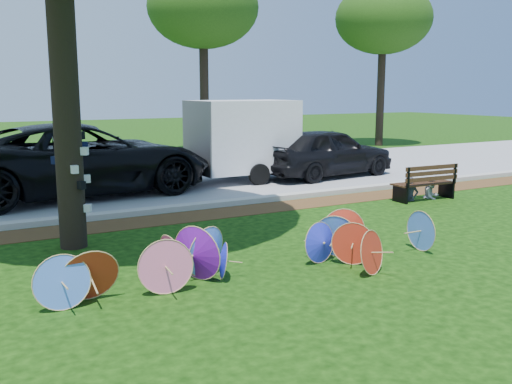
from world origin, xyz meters
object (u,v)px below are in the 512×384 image
parasol_pile (254,251)px  person_right (432,177)px  dark_pickup (327,152)px  park_bench (423,182)px  cargo_trailer (243,136)px  black_van (82,160)px  person_left (411,177)px

parasol_pile → person_right: bearing=24.9°
dark_pickup → park_bench: (-0.12, -4.10, -0.32)m
parasol_pile → dark_pickup: dark_pickup is taller
park_bench → parasol_pile: bearing=-152.4°
cargo_trailer → park_bench: size_ratio=1.76×
black_van → person_right: bearing=-126.5°
black_van → dark_pickup: size_ratio=1.48×
parasol_pile → person_left: size_ratio=5.41×
parasol_pile → dark_pickup: (6.37, 7.11, 0.39)m
black_van → park_bench: size_ratio=3.98×
parasol_pile → cargo_trailer: 8.60m
parasol_pile → black_van: black_van is taller
black_van → dark_pickup: 7.15m
dark_pickup → parasol_pile: bearing=131.4°
cargo_trailer → person_left: (2.09, -4.59, -0.74)m
dark_pickup → park_bench: size_ratio=2.69×
black_van → person_right: 8.63m
black_van → dark_pickup: bearing=-98.7°
dark_pickup → person_right: bearing=176.5°
parasol_pile → park_bench: park_bench is taller
dark_pickup → person_left: dark_pickup is taller
park_bench → dark_pickup: bearing=90.2°
cargo_trailer → park_bench: 5.32m
person_left → person_right: bearing=23.3°
person_right → park_bench: bearing=-177.9°
dark_pickup → person_left: (-0.47, -4.05, -0.19)m
dark_pickup → person_left: size_ratio=3.90×
parasol_pile → person_right: person_right is taller
dark_pickup → park_bench: dark_pickup is taller
park_bench → person_left: size_ratio=1.45×
parasol_pile → cargo_trailer: size_ratio=2.11×
person_left → dark_pickup: bearing=106.7°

